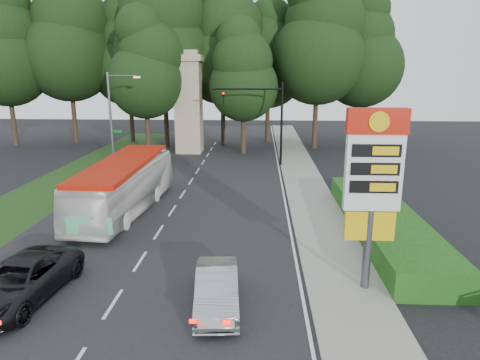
{
  "coord_description": "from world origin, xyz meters",
  "views": [
    {
      "loc": [
        5.17,
        -12.94,
        8.06
      ],
      "look_at": [
        4.08,
        10.03,
        2.2
      ],
      "focal_mm": 32.0,
      "sensor_mm": 36.0,
      "label": 1
    }
  ],
  "objects_px": {
    "sedan_silver": "(217,289)",
    "suv_charcoal": "(20,281)",
    "monument": "(189,102)",
    "traffic_signal_mast": "(266,112)",
    "transit_bus": "(125,187)",
    "streetlight_signs": "(113,116)",
    "gas_station_pylon": "(373,176)"
  },
  "relations": [
    {
      "from": "streetlight_signs",
      "to": "sedan_silver",
      "type": "bearing_deg",
      "value": -63.51
    },
    {
      "from": "gas_station_pylon",
      "to": "traffic_signal_mast",
      "type": "bearing_deg",
      "value": 99.09
    },
    {
      "from": "streetlight_signs",
      "to": "monument",
      "type": "height_order",
      "value": "monument"
    },
    {
      "from": "transit_bus",
      "to": "suv_charcoal",
      "type": "bearing_deg",
      "value": -89.53
    },
    {
      "from": "monument",
      "to": "suv_charcoal",
      "type": "height_order",
      "value": "monument"
    },
    {
      "from": "transit_bus",
      "to": "suv_charcoal",
      "type": "distance_m",
      "value": 10.16
    },
    {
      "from": "traffic_signal_mast",
      "to": "suv_charcoal",
      "type": "relative_size",
      "value": 1.34
    },
    {
      "from": "traffic_signal_mast",
      "to": "transit_bus",
      "type": "distance_m",
      "value": 15.97
    },
    {
      "from": "gas_station_pylon",
      "to": "suv_charcoal",
      "type": "height_order",
      "value": "gas_station_pylon"
    },
    {
      "from": "traffic_signal_mast",
      "to": "streetlight_signs",
      "type": "relative_size",
      "value": 0.9
    },
    {
      "from": "gas_station_pylon",
      "to": "suv_charcoal",
      "type": "xyz_separation_m",
      "value": [
        -12.63,
        -1.31,
        -3.7
      ]
    },
    {
      "from": "transit_bus",
      "to": "sedan_silver",
      "type": "bearing_deg",
      "value": -53.37
    },
    {
      "from": "sedan_silver",
      "to": "suv_charcoal",
      "type": "height_order",
      "value": "suv_charcoal"
    },
    {
      "from": "gas_station_pylon",
      "to": "sedan_silver",
      "type": "relative_size",
      "value": 1.64
    },
    {
      "from": "traffic_signal_mast",
      "to": "streetlight_signs",
      "type": "height_order",
      "value": "streetlight_signs"
    },
    {
      "from": "gas_station_pylon",
      "to": "transit_bus",
      "type": "height_order",
      "value": "gas_station_pylon"
    },
    {
      "from": "monument",
      "to": "transit_bus",
      "type": "height_order",
      "value": "monument"
    },
    {
      "from": "streetlight_signs",
      "to": "monument",
      "type": "distance_m",
      "value": 9.44
    },
    {
      "from": "sedan_silver",
      "to": "suv_charcoal",
      "type": "distance_m",
      "value": 7.15
    },
    {
      "from": "traffic_signal_mast",
      "to": "sedan_silver",
      "type": "distance_m",
      "value": 23.89
    },
    {
      "from": "traffic_signal_mast",
      "to": "suv_charcoal",
      "type": "distance_m",
      "value": 25.34
    },
    {
      "from": "streetlight_signs",
      "to": "traffic_signal_mast",
      "type": "bearing_deg",
      "value": 8.92
    },
    {
      "from": "traffic_signal_mast",
      "to": "transit_bus",
      "type": "bearing_deg",
      "value": -122.42
    },
    {
      "from": "traffic_signal_mast",
      "to": "suv_charcoal",
      "type": "height_order",
      "value": "traffic_signal_mast"
    },
    {
      "from": "traffic_signal_mast",
      "to": "suv_charcoal",
      "type": "bearing_deg",
      "value": -111.34
    },
    {
      "from": "gas_station_pylon",
      "to": "sedan_silver",
      "type": "xyz_separation_m",
      "value": [
        -5.48,
        -1.47,
        -3.76
      ]
    },
    {
      "from": "suv_charcoal",
      "to": "gas_station_pylon",
      "type": "bearing_deg",
      "value": 11.82
    },
    {
      "from": "traffic_signal_mast",
      "to": "transit_bus",
      "type": "relative_size",
      "value": 0.66
    },
    {
      "from": "gas_station_pylon",
      "to": "traffic_signal_mast",
      "type": "distance_m",
      "value": 22.29
    },
    {
      "from": "transit_bus",
      "to": "sedan_silver",
      "type": "distance_m",
      "value": 12.14
    },
    {
      "from": "gas_station_pylon",
      "to": "traffic_signal_mast",
      "type": "xyz_separation_m",
      "value": [
        -3.52,
        22.0,
        0.22
      ]
    },
    {
      "from": "transit_bus",
      "to": "streetlight_signs",
      "type": "bearing_deg",
      "value": 115.4
    }
  ]
}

